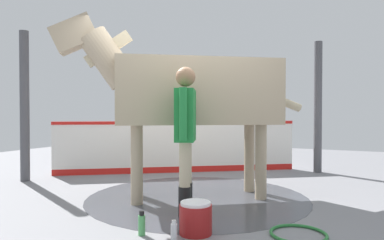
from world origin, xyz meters
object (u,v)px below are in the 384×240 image
Objects in this scene: horse at (190,92)px; bottle_spray at (142,224)px; bottle_shampoo at (174,231)px; wash_bucket at (196,218)px; handler at (186,128)px; hose_coil at (298,234)px.

horse reaches higher than bottle_spray.
wash_bucket is at bearing 157.81° from bottle_shampoo.
wash_bucket reaches higher than bottle_spray.
bottle_shampoo is at bearing 75.95° from horse.
horse is at bearing 91.13° from handler.
horse is 2.02m from wash_bucket.
bottle_spray reaches higher than bottle_shampoo.
handler is 1.26m from bottle_spray.
wash_bucket is 1.03m from hose_coil.
bottle_shampoo is 0.36m from bottle_spray.
hose_coil is (0.94, 1.65, -1.49)m from horse.
bottle_spray is at bearing -59.75° from wash_bucket.
horse reaches higher than handler.
wash_bucket is 0.59× the size of hose_coil.
bottle_spray is 1.55m from hose_coil.
hose_coil is (-0.39, 0.94, -0.14)m from wash_bucket.
horse is 2.14m from bottle_spray.
handler reaches higher than hose_coil.
horse reaches higher than bottle_shampoo.
bottle_shampoo reaches higher than hose_coil.
bottle_spray is at bearing 63.92° from horse.
handler is 3.13× the size of hose_coil.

